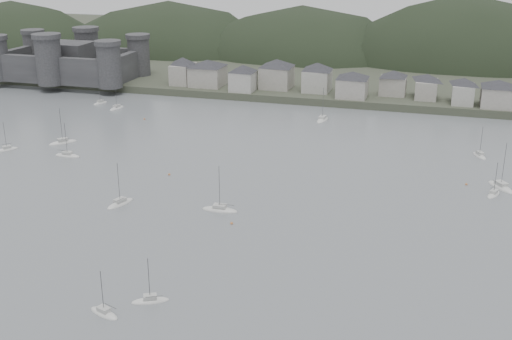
% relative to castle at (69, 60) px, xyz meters
% --- Properties ---
extents(far_shore_land, '(900.00, 250.00, 3.00)m').
position_rel_castle_xyz_m(far_shore_land, '(120.00, 115.20, -9.46)').
color(far_shore_land, '#383D2D').
rests_on(far_shore_land, ground).
extents(forested_ridge, '(851.55, 103.94, 102.57)m').
position_rel_castle_xyz_m(forested_ridge, '(124.83, 89.60, -22.25)').
color(forested_ridge, black).
rests_on(forested_ridge, ground).
extents(castle, '(66.00, 43.00, 20.00)m').
position_rel_castle_xyz_m(castle, '(0.00, 0.00, 0.00)').
color(castle, '#333335').
rests_on(castle, far_shore_land).
extents(waterfront_town, '(451.48, 28.46, 12.92)m').
position_rel_castle_xyz_m(waterfront_town, '(170.59, 3.54, -2.30)').
color(waterfront_town, gray).
rests_on(waterfront_town, far_shore_land).
extents(moored_fleet, '(237.99, 178.72, 13.52)m').
position_rel_castle_xyz_m(moored_fleet, '(111.94, -107.05, -10.79)').
color(moored_fleet, silver).
rests_on(moored_fleet, ground).
extents(mooring_buoys, '(170.82, 137.81, 0.70)m').
position_rel_castle_xyz_m(mooring_buoys, '(117.40, -124.54, -10.81)').
color(mooring_buoys, '#C97943').
rests_on(mooring_buoys, ground).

